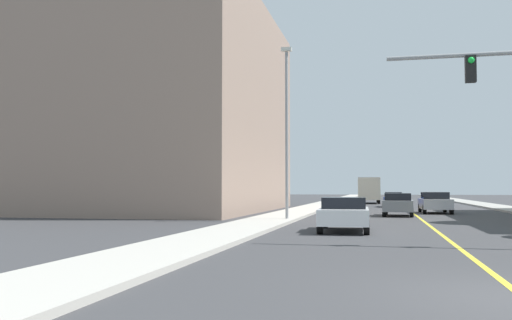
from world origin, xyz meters
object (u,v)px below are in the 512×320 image
at_px(car_silver, 435,202).
at_px(delivery_truck, 369,190).
at_px(street_lamp, 287,124).
at_px(car_gray, 398,204).
at_px(car_blue, 393,199).
at_px(car_white, 344,213).

xyz_separation_m(car_silver, delivery_truck, (-4.98, 24.00, 0.80)).
bearing_deg(street_lamp, car_gray, 49.54).
distance_m(street_lamp, car_gray, 10.17).
distance_m(street_lamp, delivery_truck, 35.84).
xyz_separation_m(car_blue, delivery_truck, (-2.41, 11.81, 0.86)).
height_order(car_silver, car_blue, car_silver).
distance_m(car_gray, car_blue, 16.69).
distance_m(car_silver, delivery_truck, 24.53).
height_order(car_gray, car_blue, car_gray).
xyz_separation_m(car_white, delivery_truck, (0.21, 41.60, 0.84)).
xyz_separation_m(car_white, car_blue, (2.62, 29.79, -0.02)).
height_order(street_lamp, car_silver, street_lamp).
bearing_deg(car_blue, car_silver, -78.92).
distance_m(street_lamp, car_blue, 24.82).
relative_size(street_lamp, car_blue, 2.02).
relative_size(car_silver, car_blue, 0.98).
distance_m(car_blue, delivery_truck, 12.08).
distance_m(car_gray, car_white, 13.35).
height_order(car_gray, car_white, car_gray).
distance_m(car_silver, car_blue, 12.46).
bearing_deg(delivery_truck, car_gray, -86.80).
distance_m(street_lamp, car_white, 8.30).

